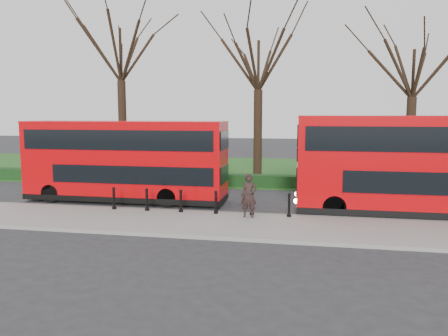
% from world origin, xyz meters
% --- Properties ---
extents(ground, '(120.00, 120.00, 0.00)m').
position_xyz_m(ground, '(0.00, 0.00, 0.00)').
color(ground, '#28282B').
rests_on(ground, ground).
extents(pavement, '(60.00, 4.00, 0.15)m').
position_xyz_m(pavement, '(0.00, -3.00, 0.07)').
color(pavement, gray).
rests_on(pavement, ground).
extents(kerb, '(60.00, 0.25, 0.16)m').
position_xyz_m(kerb, '(0.00, -1.00, 0.07)').
color(kerb, slate).
rests_on(kerb, ground).
extents(grass_verge, '(60.00, 18.00, 0.06)m').
position_xyz_m(grass_verge, '(0.00, 15.00, 0.03)').
color(grass_verge, '#1C501A').
rests_on(grass_verge, ground).
extents(hedge, '(60.00, 0.90, 0.80)m').
position_xyz_m(hedge, '(0.00, 6.80, 0.40)').
color(hedge, black).
rests_on(hedge, ground).
extents(yellow_line_outer, '(60.00, 0.10, 0.01)m').
position_xyz_m(yellow_line_outer, '(0.00, -0.70, 0.01)').
color(yellow_line_outer, yellow).
rests_on(yellow_line_outer, ground).
extents(yellow_line_inner, '(60.00, 0.10, 0.01)m').
position_xyz_m(yellow_line_inner, '(0.00, -0.50, 0.01)').
color(yellow_line_inner, yellow).
rests_on(yellow_line_inner, ground).
extents(tree_left, '(8.15, 8.15, 12.73)m').
position_xyz_m(tree_left, '(-8.00, 10.00, 9.26)').
color(tree_left, black).
rests_on(tree_left, ground).
extents(tree_mid, '(7.28, 7.28, 11.38)m').
position_xyz_m(tree_mid, '(2.00, 10.00, 8.27)').
color(tree_mid, black).
rests_on(tree_mid, ground).
extents(tree_right, '(6.64, 6.64, 10.38)m').
position_xyz_m(tree_right, '(12.00, 10.00, 7.54)').
color(tree_right, black).
rests_on(tree_right, ground).
extents(bollard_row, '(8.37, 0.15, 1.00)m').
position_xyz_m(bollard_row, '(0.54, -1.35, 0.65)').
color(bollard_row, black).
rests_on(bollard_row, pavement).
extents(bus_lead, '(10.68, 2.45, 4.25)m').
position_xyz_m(bus_lead, '(-4.06, 1.21, 2.14)').
color(bus_lead, '#BE0308').
rests_on(bus_lead, ground).
extents(bus_rear, '(11.44, 2.63, 4.55)m').
position_xyz_m(bus_rear, '(10.64, 0.46, 2.29)').
color(bus_rear, '#BE0308').
rests_on(bus_rear, ground).
extents(pedestrian, '(0.70, 0.46, 1.91)m').
position_xyz_m(pedestrian, '(2.92, -1.75, 1.10)').
color(pedestrian, black).
rests_on(pedestrian, pavement).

